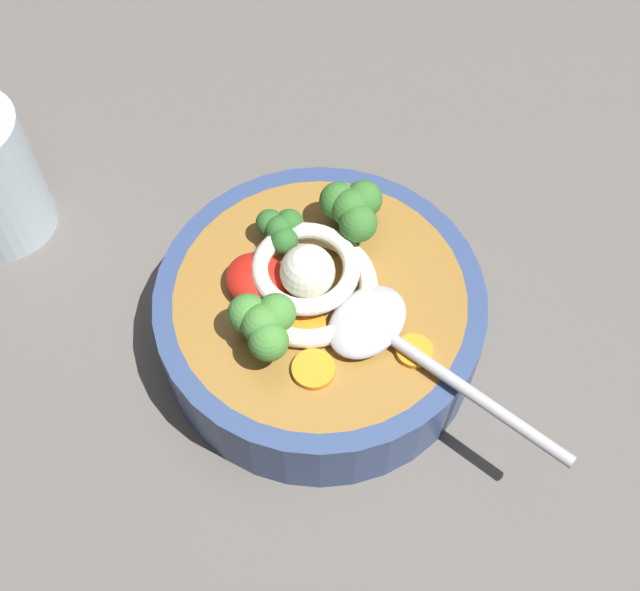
# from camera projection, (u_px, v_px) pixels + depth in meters

# --- Properties ---
(table_slab) EXTENTS (1.20, 1.20, 0.04)m
(table_slab) POSITION_uv_depth(u_px,v_px,m) (264.00, 342.00, 0.62)
(table_slab) COLOR #5B5651
(table_slab) RESTS_ON ground
(soup_bowl) EXTENTS (0.22, 0.22, 0.06)m
(soup_bowl) POSITION_uv_depth(u_px,v_px,m) (320.00, 317.00, 0.57)
(soup_bowl) COLOR #334775
(soup_bowl) RESTS_ON table_slab
(noodle_pile) EXTENTS (0.10, 0.10, 0.04)m
(noodle_pile) POSITION_uv_depth(u_px,v_px,m) (307.00, 278.00, 0.54)
(noodle_pile) COLOR silver
(noodle_pile) RESTS_ON soup_bowl
(soup_spoon) EXTENTS (0.17, 0.06, 0.02)m
(soup_spoon) POSITION_uv_depth(u_px,v_px,m) (385.00, 333.00, 0.52)
(soup_spoon) COLOR #B7B7BC
(soup_spoon) RESTS_ON soup_bowl
(chili_sauce_dollop) EXTENTS (0.04, 0.04, 0.02)m
(chili_sauce_dollop) POSITION_uv_depth(u_px,v_px,m) (260.00, 275.00, 0.54)
(chili_sauce_dollop) COLOR red
(chili_sauce_dollop) RESTS_ON soup_bowl
(broccoli_floret_beside_chili) EXTENTS (0.05, 0.04, 0.04)m
(broccoli_floret_beside_chili) POSITION_uv_depth(u_px,v_px,m) (352.00, 208.00, 0.55)
(broccoli_floret_beside_chili) COLOR #7A9E60
(broccoli_floret_beside_chili) RESTS_ON soup_bowl
(broccoli_floret_left) EXTENTS (0.05, 0.04, 0.04)m
(broccoli_floret_left) POSITION_uv_depth(u_px,v_px,m) (263.00, 323.00, 0.51)
(broccoli_floret_left) COLOR #7A9E60
(broccoli_floret_left) RESTS_ON soup_bowl
(broccoli_floret_front) EXTENTS (0.04, 0.03, 0.03)m
(broccoli_floret_front) POSITION_uv_depth(u_px,v_px,m) (280.00, 229.00, 0.55)
(broccoli_floret_front) COLOR #7A9E60
(broccoli_floret_front) RESTS_ON soup_bowl
(carrot_slice_center) EXTENTS (0.02, 0.02, 0.00)m
(carrot_slice_center) POSITION_uv_depth(u_px,v_px,m) (414.00, 351.00, 0.52)
(carrot_slice_center) COLOR orange
(carrot_slice_center) RESTS_ON soup_bowl
(carrot_slice_extra_b) EXTENTS (0.03, 0.03, 0.01)m
(carrot_slice_extra_b) POSITION_uv_depth(u_px,v_px,m) (298.00, 330.00, 0.53)
(carrot_slice_extra_b) COLOR orange
(carrot_slice_extra_b) RESTS_ON soup_bowl
(carrot_slice_right) EXTENTS (0.03, 0.03, 0.00)m
(carrot_slice_right) POSITION_uv_depth(u_px,v_px,m) (314.00, 369.00, 0.52)
(carrot_slice_right) COLOR orange
(carrot_slice_right) RESTS_ON soup_bowl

